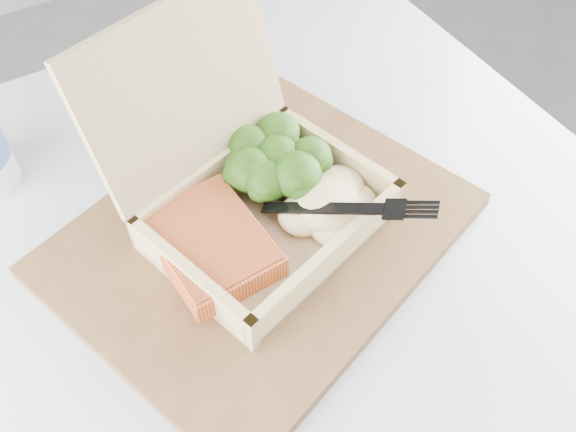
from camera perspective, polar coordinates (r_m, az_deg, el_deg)
cafe_table at (r=0.80m, az=-1.61°, el=-10.46°), size 0.78×0.78×0.72m
serving_tray at (r=0.64m, az=-2.44°, el=-1.66°), size 0.46×0.41×0.02m
takeout_container at (r=0.61m, az=-4.11°, el=3.38°), size 0.27×0.27×0.20m
salmon_fillet at (r=0.60m, az=-6.92°, el=-2.53°), size 0.10×0.13×0.03m
broccoli_pile at (r=0.65m, az=-0.92°, el=4.75°), size 0.11×0.11×0.04m
mashed_potatoes at (r=0.62m, az=3.52°, el=1.05°), size 0.11×0.09×0.04m
plastic_fork at (r=0.60m, az=0.97°, el=1.11°), size 0.13×0.13×0.04m
receipt at (r=0.78m, az=-10.94°, el=8.87°), size 0.08×0.14×0.00m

